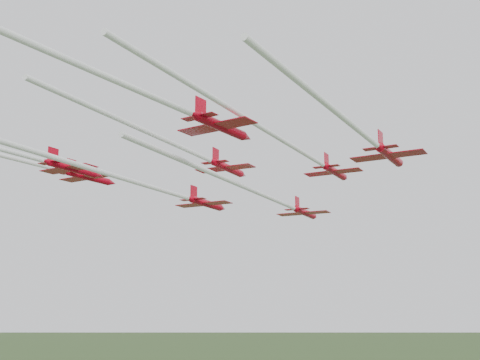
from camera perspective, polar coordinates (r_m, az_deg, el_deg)
The scene contains 7 objects.
jet_lead at distance 95.02m, azimuth 3.17°, elevation -1.83°, with size 10.16×60.53×2.81m.
jet_row2_left at distance 88.59m, azimuth -7.08°, elevation -1.06°, with size 9.44×52.58×2.80m.
jet_row2_right at distance 79.28m, azimuth 5.45°, elevation 2.93°, with size 8.78×59.15×2.60m.
jet_row3_left at distance 90.85m, azimuth -19.48°, elevation 1.63°, with size 8.95×52.05×2.68m.
jet_row3_mid at distance 77.04m, azimuth -4.28°, elevation 2.53°, with size 8.56×43.36×2.53m.
jet_row3_right at distance 67.95m, azimuth 12.10°, elevation 3.89°, with size 8.99×43.45×2.68m.
jet_row4_right at distance 55.95m, azimuth -9.58°, elevation 8.37°, with size 8.92×54.99×2.66m.
Camera 1 is at (39.26, -68.65, 33.69)m, focal length 45.00 mm.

